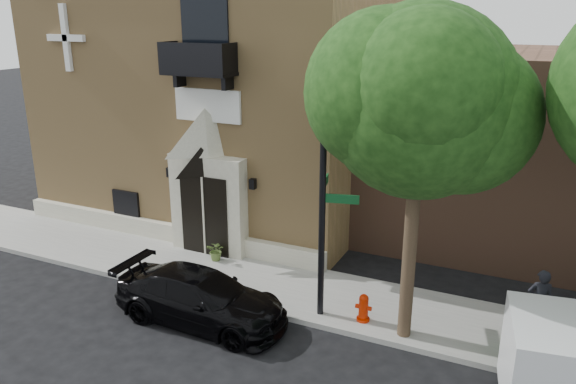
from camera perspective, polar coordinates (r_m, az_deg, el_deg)
name	(u,v)px	position (r m, az deg, el deg)	size (l,w,h in m)	color
ground	(188,297)	(16.28, -10.09, -10.47)	(120.00, 120.00, 0.00)	black
sidewalk	(245,279)	(16.87, -4.34, -8.85)	(42.00, 3.00, 0.15)	gray
church	(234,90)	(22.85, -5.47, 10.23)	(12.20, 11.01, 9.30)	tan
street_tree_left	(421,100)	(12.30, 13.33, 9.05)	(4.97, 4.38, 7.77)	#38281C
black_sedan	(201,298)	(14.77, -8.85, -10.55)	(1.89, 4.65, 1.35)	black
street_sign	(323,201)	(13.73, 3.60, -0.88)	(1.10, 0.96, 6.15)	black
fire_hydrant	(363,308)	(14.61, 7.68, -11.57)	(0.42, 0.34, 0.74)	#B31A00
dumpster	(555,338)	(14.25, 25.49, -13.20)	(1.88, 1.35, 1.11)	#0F3818
planter	(216,251)	(17.90, -7.28, -5.93)	(0.57, 0.50, 0.64)	#5B7436
pedestrian_near	(540,301)	(15.09, 24.19, -10.09)	(0.60, 0.40, 1.65)	black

